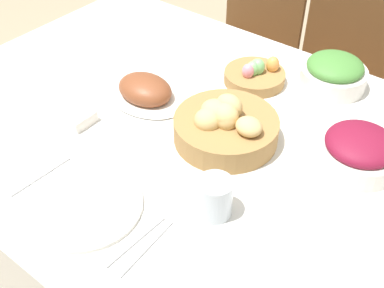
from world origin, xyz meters
The scene contains 14 objects.
dining_table centered at (0.00, 0.00, 0.38)m, with size 1.69×1.12×0.76m.
chair_far_center centered at (0.00, 0.92, 0.49)m, with size 0.44×0.44×0.91m.
chair_far_left centered at (-0.46, 0.92, 0.49)m, with size 0.45×0.45×0.91m.
bread_basket centered at (0.05, 0.02, 0.80)m, with size 0.27×0.27×0.13m.
egg_basket centered at (-0.04, 0.30, 0.78)m, with size 0.19×0.19×0.08m.
ham_platter centered at (-0.24, 0.03, 0.78)m, with size 0.26×0.18×0.08m.
green_salad_bowl centered at (0.16, 0.42, 0.80)m, with size 0.20×0.20×0.10m.
beet_salad_bowl centered at (0.36, 0.14, 0.80)m, with size 0.20×0.20×0.10m.
dinner_plate centered at (-0.07, -0.37, 0.76)m, with size 0.26×0.26×0.01m.
fork centered at (-0.22, -0.37, 0.76)m, with size 0.02×0.17×0.00m.
knife centered at (0.09, -0.37, 0.76)m, with size 0.02×0.17×0.00m.
spoon centered at (0.12, -0.37, 0.76)m, with size 0.02×0.17×0.00m.
drinking_cup centered at (0.17, -0.20, 0.80)m, with size 0.08×0.08×0.09m.
butter_dish centered at (-0.34, -0.17, 0.77)m, with size 0.13×0.08×0.03m.
Camera 1 is at (0.57, -0.79, 1.58)m, focal length 45.00 mm.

